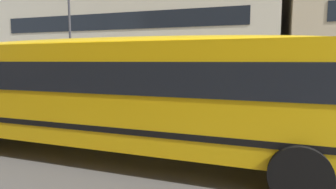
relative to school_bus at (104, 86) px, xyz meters
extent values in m
plane|color=#54514F|center=(1.44, 1.90, -1.82)|extent=(400.00, 400.00, 0.00)
cube|color=gray|center=(1.44, 9.51, -1.81)|extent=(120.00, 3.00, 0.01)
cube|color=silver|center=(1.44, 1.90, -1.82)|extent=(110.00, 0.16, 0.01)
cube|color=yellow|center=(0.26, -0.01, -0.12)|extent=(11.78, 3.05, 2.34)
cube|color=black|center=(0.26, -0.01, 0.30)|extent=(11.08, 3.07, 0.68)
cube|color=black|center=(0.26, -0.01, -0.81)|extent=(11.80, 3.09, 0.13)
ellipsoid|color=yellow|center=(0.26, -0.01, 1.05)|extent=(11.30, 2.83, 0.38)
cylinder|color=red|center=(-3.42, 1.64, -0.23)|extent=(0.48, 0.48, 0.03)
cylinder|color=black|center=(-4.13, 1.47, -1.29)|extent=(1.07, 0.33, 1.06)
cylinder|color=black|center=(4.66, -1.49, -1.29)|extent=(1.07, 0.33, 1.06)
cylinder|color=black|center=(4.75, 1.17, -1.29)|extent=(1.07, 0.33, 1.06)
cylinder|color=#38383D|center=(-7.52, 8.81, 1.43)|extent=(0.14, 0.14, 6.50)
cube|color=beige|center=(-5.62, 17.56, 4.58)|extent=(21.01, 13.09, 12.80)
cube|color=black|center=(-5.62, 10.99, 0.10)|extent=(17.65, 0.04, 1.10)
cube|color=black|center=(-5.62, 10.99, 3.30)|extent=(17.65, 0.04, 1.10)
camera|label=1|loc=(3.99, -6.72, 0.67)|focal=30.88mm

